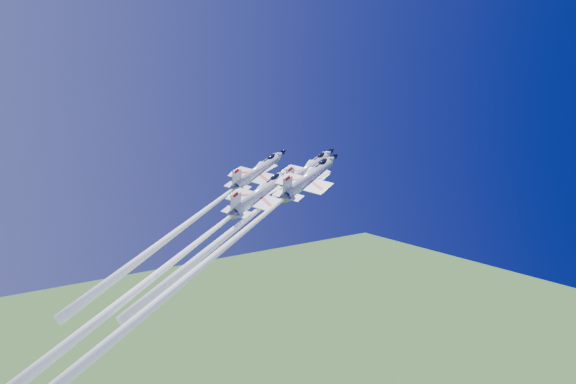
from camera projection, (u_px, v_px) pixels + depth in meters
jet_lead at (249, 217)px, 114.23m from camera, size 41.28×15.93×38.79m
jet_left at (195, 217)px, 117.47m from camera, size 42.06×16.31×38.80m
jet_right at (214, 256)px, 100.64m from camera, size 52.22×19.74×53.35m
jet_slot at (175, 260)px, 104.97m from camera, size 48.25×18.49×46.70m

